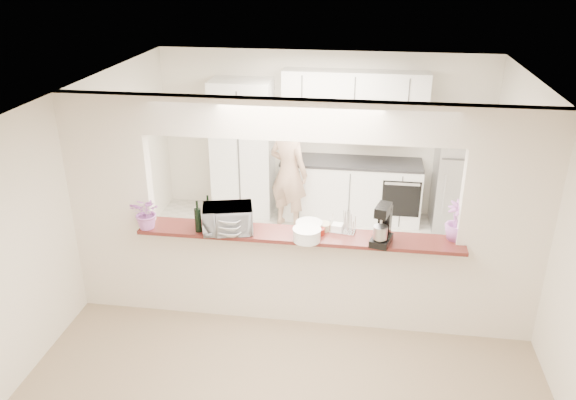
% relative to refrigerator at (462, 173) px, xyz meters
% --- Properties ---
extents(floor, '(6.00, 6.00, 0.00)m').
position_rel_refrigerator_xyz_m(floor, '(-2.05, -2.65, -0.85)').
color(floor, gray).
rests_on(floor, ground).
extents(tile_overlay, '(5.00, 2.90, 0.01)m').
position_rel_refrigerator_xyz_m(tile_overlay, '(-2.05, -1.10, -0.84)').
color(tile_overlay, beige).
rests_on(tile_overlay, floor).
extents(partition, '(5.00, 0.15, 2.50)m').
position_rel_refrigerator_xyz_m(partition, '(-2.05, -2.65, 0.63)').
color(partition, white).
rests_on(partition, floor).
extents(bar_counter, '(3.40, 0.38, 1.09)m').
position_rel_refrigerator_xyz_m(bar_counter, '(-2.05, -2.65, -0.27)').
color(bar_counter, white).
rests_on(bar_counter, floor).
extents(kitchen_cabinets, '(3.15, 0.62, 2.25)m').
position_rel_refrigerator_xyz_m(kitchen_cabinets, '(-2.24, 0.07, 0.12)').
color(kitchen_cabinets, white).
rests_on(kitchen_cabinets, floor).
extents(refrigerator, '(0.75, 0.70, 1.70)m').
position_rel_refrigerator_xyz_m(refrigerator, '(0.00, 0.00, 0.00)').
color(refrigerator, '#BABBC0').
rests_on(refrigerator, floor).
extents(flower_left, '(0.37, 0.34, 0.36)m').
position_rel_refrigerator_xyz_m(flower_left, '(-3.65, -2.80, 0.42)').
color(flower_left, '#D771BD').
rests_on(flower_left, bar_counter).
extents(wine_bottle_a, '(0.07, 0.07, 0.35)m').
position_rel_refrigerator_xyz_m(wine_bottle_a, '(-3.10, -2.80, 0.38)').
color(wine_bottle_a, black).
rests_on(wine_bottle_a, bar_counter).
extents(wine_bottle_b, '(0.06, 0.06, 0.32)m').
position_rel_refrigerator_xyz_m(wine_bottle_b, '(-3.05, -2.58, 0.37)').
color(wine_bottle_b, black).
rests_on(wine_bottle_b, bar_counter).
extents(toaster_oven, '(0.58, 0.46, 0.28)m').
position_rel_refrigerator_xyz_m(toaster_oven, '(-2.79, -2.75, 0.38)').
color(toaster_oven, '#ADAEB3').
rests_on(toaster_oven, bar_counter).
extents(serving_bowls, '(0.31, 0.31, 0.20)m').
position_rel_refrigerator_xyz_m(serving_bowls, '(-2.75, -2.82, 0.34)').
color(serving_bowls, white).
rests_on(serving_bowls, bar_counter).
extents(plate_stack_a, '(0.29, 0.29, 0.13)m').
position_rel_refrigerator_xyz_m(plate_stack_a, '(-1.95, -2.84, 0.31)').
color(plate_stack_a, white).
rests_on(plate_stack_a, bar_counter).
extents(plate_stack_b, '(0.28, 0.28, 0.10)m').
position_rel_refrigerator_xyz_m(plate_stack_b, '(-1.95, -2.62, 0.29)').
color(plate_stack_b, white).
rests_on(plate_stack_b, bar_counter).
extents(red_bowl, '(0.14, 0.14, 0.07)m').
position_rel_refrigerator_xyz_m(red_bowl, '(-1.85, -2.68, 0.27)').
color(red_bowl, maroon).
rests_on(red_bowl, bar_counter).
extents(tan_bowl, '(0.15, 0.15, 0.07)m').
position_rel_refrigerator_xyz_m(tan_bowl, '(-1.80, -2.57, 0.28)').
color(tan_bowl, tan).
rests_on(tan_bowl, bar_counter).
extents(utensil_caddy, '(0.29, 0.19, 0.25)m').
position_rel_refrigerator_xyz_m(utensil_caddy, '(-1.60, -2.60, 0.34)').
color(utensil_caddy, silver).
rests_on(utensil_caddy, bar_counter).
extents(stand_mixer, '(0.25, 0.32, 0.43)m').
position_rel_refrigerator_xyz_m(stand_mixer, '(-1.20, -2.79, 0.43)').
color(stand_mixer, black).
rests_on(stand_mixer, bar_counter).
extents(flower_right, '(0.24, 0.24, 0.42)m').
position_rel_refrigerator_xyz_m(flower_right, '(-0.45, -2.60, 0.45)').
color(flower_right, '#B86FCF').
rests_on(flower_right, bar_counter).
extents(person, '(0.73, 0.63, 1.69)m').
position_rel_refrigerator_xyz_m(person, '(-2.49, -0.35, -0.01)').
color(person, tan).
rests_on(person, floor).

